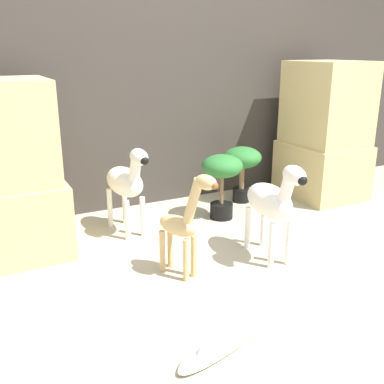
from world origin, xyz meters
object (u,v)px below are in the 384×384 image
potted_palm_front (222,174)px  surfboard (247,321)px  zebra_right (272,200)px  potted_palm_back (242,162)px  zebra_left (126,181)px  giraffe_figurine (183,223)px

potted_palm_front → surfboard: (-0.62, -1.30, -0.33)m
zebra_right → potted_palm_back: size_ratio=1.36×
zebra_left → potted_palm_back: (1.11, 0.21, -0.04)m
giraffe_figurine → potted_palm_front: giraffe_figurine is taller
zebra_left → surfboard: bearing=-84.6°
potted_palm_front → surfboard: 1.48m
potted_palm_back → surfboard: 1.88m
giraffe_figurine → surfboard: bearing=-84.2°
surfboard → zebra_right: bearing=45.7°
zebra_right → giraffe_figurine: bearing=176.5°
potted_palm_back → surfboard: (-0.98, -1.57, -0.33)m
giraffe_figurine → surfboard: (0.06, -0.58, -0.31)m
giraffe_figurine → surfboard: size_ratio=0.65×
zebra_left → potted_palm_front: bearing=-4.2°
potted_palm_back → surfboard: size_ratio=0.49×
zebra_left → potted_palm_back: bearing=10.9°
zebra_right → surfboard: size_ratio=0.66×
potted_palm_front → potted_palm_back: size_ratio=1.05×
potted_palm_front → surfboard: potted_palm_front is taller
zebra_left → potted_palm_back: zebra_left is taller
zebra_right → surfboard: bearing=-134.3°
zebra_left → potted_palm_back: size_ratio=1.36×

